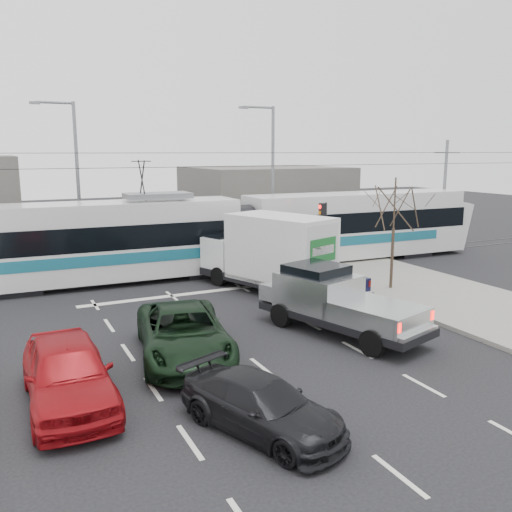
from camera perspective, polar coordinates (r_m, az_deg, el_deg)
name	(u,v)px	position (r m, az deg, el deg)	size (l,w,h in m)	color
ground	(268,330)	(19.51, 1.25, -7.81)	(120.00, 120.00, 0.00)	black
sidewalk_right	(455,299)	(24.75, 20.18, -4.24)	(6.00, 60.00, 0.15)	gray
rails	(180,274)	(28.45, -7.98, -1.87)	(60.00, 1.60, 0.03)	#33302D
building_right	(265,197)	(45.46, 0.93, 6.20)	(12.00, 10.00, 5.00)	#66615D
bare_tree	(394,208)	(24.94, 14.37, 4.90)	(2.40, 2.40, 5.00)	#47382B
traffic_signal	(323,223)	(27.58, 7.10, 3.51)	(0.44, 0.44, 3.60)	black
street_lamp_near	(270,170)	(34.29, 1.50, 9.01)	(2.38, 0.25, 9.00)	slate
street_lamp_far	(74,172)	(32.73, -18.61, 8.36)	(2.38, 0.25, 9.00)	slate
catenary	(178,199)	(27.85, -8.19, 5.91)	(60.00, 0.20, 7.00)	black
tram	(240,232)	(28.81, -1.70, 2.54)	(28.52, 3.65, 5.81)	silver
silver_pickup	(333,300)	(19.30, 8.13, -4.61)	(3.85, 6.62, 2.28)	black
box_truck	(270,253)	(24.56, 1.51, 0.28)	(4.60, 7.39, 3.49)	black
navy_pickup	(314,276)	(23.62, 6.09, -2.07)	(2.70, 4.96, 1.98)	black
green_car	(184,333)	(16.95, -7.62, -8.05)	(2.60, 5.64, 1.57)	black
red_car	(68,373)	(14.57, -19.20, -11.51)	(2.02, 5.03, 1.71)	maroon
dark_car	(261,405)	(12.72, 0.57, -15.44)	(1.75, 4.29, 1.25)	black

